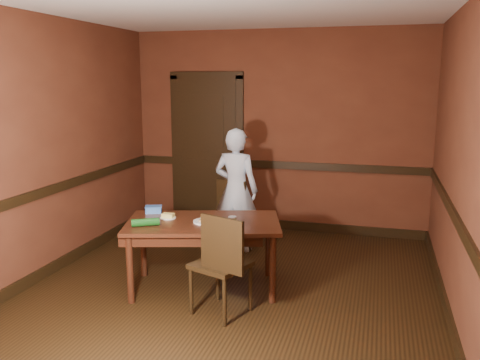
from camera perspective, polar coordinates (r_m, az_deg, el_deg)
The scene contains 22 objects.
floor at distance 5.10m, azimuth -1.08°, elevation -12.41°, with size 4.00×4.50×0.01m, color black.
ceiling at distance 4.72m, azimuth -1.21°, elevation 19.22°, with size 4.00×4.50×0.01m, color white.
wall_back at distance 6.89m, azimuth 4.25°, elevation 5.41°, with size 4.00×0.02×2.70m, color #572B1A.
wall_front at distance 2.69m, azimuth -15.04°, elevation -4.10°, with size 4.00×0.02×2.70m, color #572B1A.
wall_left at distance 5.63m, azimuth -21.08°, elevation 3.39°, with size 0.02×4.50×2.70m, color #572B1A.
wall_right at distance 4.58m, azimuth 23.62°, elevation 1.56°, with size 0.02×4.50×2.70m, color #572B1A.
dado_back at distance 6.94m, azimuth 4.17°, elevation 1.70°, with size 4.00×0.03×0.10m, color black.
dado_left at distance 5.69m, azimuth -20.64°, elevation -1.10°, with size 0.03×4.50×0.10m, color black.
dado_right at distance 4.66m, azimuth 23.01°, elevation -3.88°, with size 0.03×4.50×0.10m, color black.
baseboard_back at distance 7.13m, azimuth 4.08°, elevation -4.98°, with size 4.00×0.03×0.12m, color black.
baseboard_left at distance 5.92m, azimuth -20.08°, elevation -9.07°, with size 0.03×4.50×0.12m, color black.
baseboard_right at distance 4.94m, azimuth 22.25°, elevation -13.35°, with size 0.03×4.50×0.12m, color black.
door at distance 7.15m, azimuth -3.72°, elevation 3.54°, with size 1.05×0.07×2.20m.
dining_table at distance 5.06m, azimuth -4.10°, elevation -8.40°, with size 1.47×0.83×0.69m, color #34180D.
chair_far at distance 6.02m, azimuth -1.06°, elevation -4.34°, with size 0.40×0.40×0.86m, color black, non-canonical shape.
chair_near at distance 4.51m, azimuth -2.17°, elevation -9.25°, with size 0.44×0.44×0.93m, color black, non-canonical shape.
person at distance 6.09m, azimuth -0.44°, elevation -1.11°, with size 0.54×0.36×1.49m, color silver.
sandwich_plate at distance 4.91m, azimuth -3.90°, elevation -4.57°, with size 0.24×0.24×0.06m.
sauce_jar at distance 4.78m, azimuth -0.87°, elevation -4.64°, with size 0.08×0.08×0.09m.
cheese_saucer at distance 5.09m, azimuth -8.07°, elevation -4.06°, with size 0.16×0.16×0.05m.
food_tub at distance 5.32m, azimuth -9.68°, elevation -3.26°, with size 0.20×0.17×0.07m.
wrapped_veg at distance 4.86m, azimuth -10.58°, elevation -4.69°, with size 0.07×0.07×0.26m, color #134915.
Camera 1 is at (1.34, -4.48, 2.04)m, focal length 38.00 mm.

